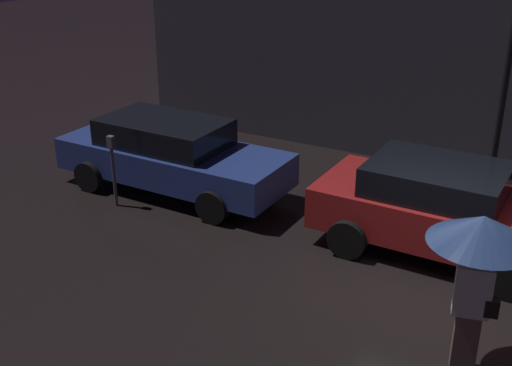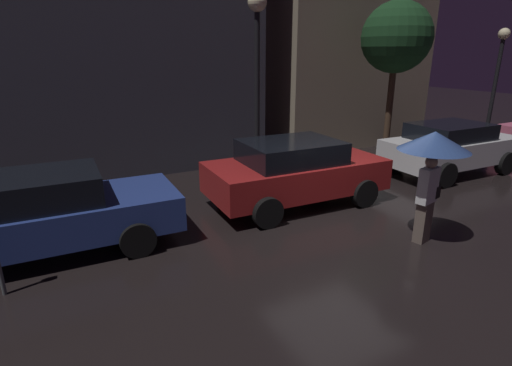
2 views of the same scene
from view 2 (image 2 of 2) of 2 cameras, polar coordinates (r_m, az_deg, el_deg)
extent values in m
plane|color=black|center=(8.34, 11.95, -5.65)|extent=(60.00, 60.00, 0.00)
cube|color=gray|center=(15.90, 12.27, 16.69)|extent=(6.02, 3.00, 6.03)
cube|color=navy|center=(7.67, -28.51, -4.74)|extent=(4.62, 1.75, 0.62)
cube|color=black|center=(7.51, -30.53, -0.99)|extent=(2.41, 1.51, 0.50)
cylinder|color=black|center=(8.62, -18.79, -3.28)|extent=(0.61, 0.22, 0.61)
cylinder|color=black|center=(7.09, -16.56, -7.75)|extent=(0.61, 0.22, 0.61)
cube|color=maroon|center=(9.08, 5.75, 1.07)|extent=(4.02, 1.89, 0.68)
cube|color=black|center=(8.84, 4.99, 4.50)|extent=(2.11, 1.63, 0.47)
cylinder|color=black|center=(10.56, 8.68, 1.47)|extent=(0.63, 0.22, 0.63)
cylinder|color=black|center=(9.24, 15.19, -1.41)|extent=(0.63, 0.22, 0.63)
cylinder|color=black|center=(9.38, -3.68, -0.50)|extent=(0.63, 0.22, 0.63)
cylinder|color=black|center=(7.86, 1.64, -4.23)|extent=(0.63, 0.22, 0.63)
cube|color=silver|center=(12.69, 26.10, 4.26)|extent=(4.04, 1.76, 0.68)
cube|color=black|center=(12.46, 26.00, 6.66)|extent=(2.11, 1.53, 0.43)
cylinder|color=black|center=(14.24, 26.25, 4.18)|extent=(0.66, 0.22, 0.66)
cylinder|color=black|center=(13.33, 32.05, 2.42)|extent=(0.66, 0.22, 0.66)
cylinder|color=black|center=(12.36, 19.25, 3.16)|extent=(0.66, 0.22, 0.66)
cylinder|color=black|center=(11.30, 25.45, 1.05)|extent=(0.66, 0.22, 0.66)
cylinder|color=black|center=(16.79, 32.17, 5.19)|extent=(0.69, 0.22, 0.69)
cube|color=#66564C|center=(7.88, 22.75, -5.16)|extent=(0.33, 0.25, 0.77)
cube|color=white|center=(7.64, 23.38, -0.29)|extent=(0.45, 0.28, 0.64)
sphere|color=tan|center=(7.53, 23.78, 2.77)|extent=(0.21, 0.21, 0.21)
cylinder|color=black|center=(7.57, 23.62, 1.50)|extent=(0.02, 0.02, 0.76)
cone|color=navy|center=(7.45, 24.14, 5.50)|extent=(1.20, 1.20, 0.33)
cube|color=black|center=(7.86, 24.31, -1.16)|extent=(0.18, 0.13, 0.22)
cylinder|color=black|center=(11.03, 0.16, 12.05)|extent=(0.14, 0.14, 4.28)
sphere|color=#F9EAB7|center=(11.03, 0.18, 24.46)|extent=(0.49, 0.49, 0.49)
cylinder|color=black|center=(17.50, 30.80, 10.95)|extent=(0.14, 0.14, 3.74)
sphere|color=#F9EAB7|center=(17.46, 31.93, 17.64)|extent=(0.40, 0.40, 0.40)
cylinder|color=#473323|center=(13.34, 18.40, 9.13)|extent=(0.20, 0.20, 2.86)
sphere|color=#193D1E|center=(13.21, 19.44, 19.05)|extent=(2.07, 2.07, 2.07)
camera|label=1|loc=(7.19, 85.89, 16.85)|focal=45.00mm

